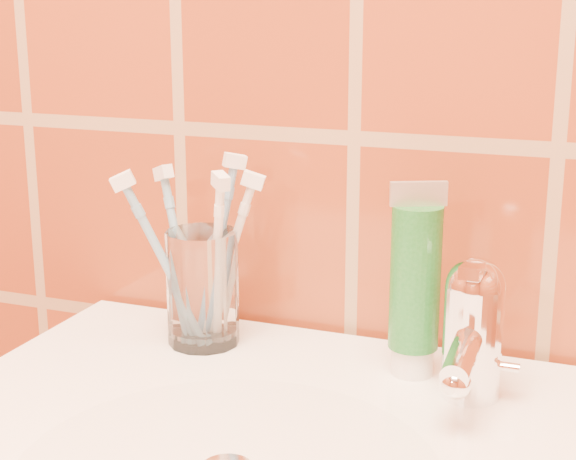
% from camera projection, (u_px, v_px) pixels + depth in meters
% --- Properties ---
extents(glass_tumbler, '(0.08, 0.08, 0.11)m').
position_uv_depth(glass_tumbler, '(203.00, 288.00, 0.83)').
color(glass_tumbler, white).
rests_on(glass_tumbler, pedestal_sink).
extents(toothpaste_tube, '(0.05, 0.04, 0.17)m').
position_uv_depth(toothpaste_tube, '(415.00, 286.00, 0.75)').
color(toothpaste_tube, white).
rests_on(toothpaste_tube, pedestal_sink).
extents(faucet, '(0.05, 0.11, 0.12)m').
position_uv_depth(faucet, '(472.00, 325.00, 0.71)').
color(faucet, white).
rests_on(faucet, pedestal_sink).
extents(toothbrush_0, '(0.12, 0.11, 0.18)m').
position_uv_depth(toothbrush_0, '(180.00, 256.00, 0.84)').
color(toothbrush_0, '#72A7CC').
rests_on(toothbrush_0, glass_tumbler).
extents(toothbrush_1, '(0.08, 0.08, 0.18)m').
position_uv_depth(toothbrush_1, '(217.00, 261.00, 0.81)').
color(toothbrush_1, white).
rests_on(toothbrush_1, glass_tumbler).
extents(toothbrush_2, '(0.15, 0.13, 0.18)m').
position_uv_depth(toothbrush_2, '(165.00, 263.00, 0.81)').
color(toothbrush_2, '#6D9EC3').
rests_on(toothbrush_2, glass_tumbler).
extents(toothbrush_3, '(0.10, 0.09, 0.19)m').
position_uv_depth(toothbrush_3, '(218.00, 249.00, 0.83)').
color(toothbrush_3, '#6A95BD').
rests_on(toothbrush_3, glass_tumbler).
extents(toothbrush_4, '(0.10, 0.09, 0.17)m').
position_uv_depth(toothbrush_4, '(229.00, 259.00, 0.83)').
color(toothbrush_4, silver).
rests_on(toothbrush_4, glass_tumbler).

